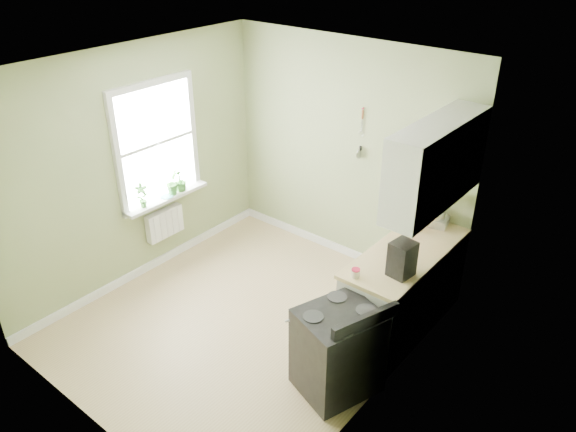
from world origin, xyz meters
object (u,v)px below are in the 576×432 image
Objects in this scene: stove at (338,350)px; stand_mixer at (441,207)px; coffee_maker at (402,260)px; kettle at (426,211)px.

stove is 2.01m from stand_mixer.
coffee_maker is (0.17, -1.15, -0.02)m from stand_mixer.
coffee_maker reaches higher than stove.
stand_mixer reaches higher than coffee_maker.
kettle is at bearing 105.67° from coffee_maker.
kettle reaches higher than stove.
stove is at bearing -101.94° from coffee_maker.
stand_mixer is at bearing 90.38° from stove.
stove is 1.96m from kettle.
coffee_maker is (0.32, -1.13, 0.07)m from kettle.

